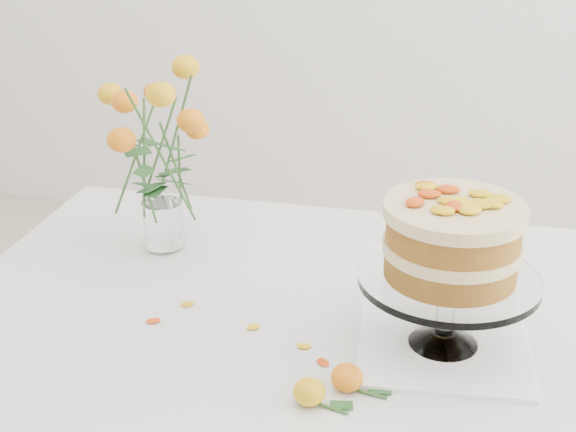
% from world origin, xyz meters
% --- Properties ---
extents(table, '(1.43, 0.93, 0.76)m').
position_xyz_m(table, '(0.00, 0.00, 0.67)').
color(table, tan).
rests_on(table, ground).
extents(napkin, '(0.30, 0.30, 0.01)m').
position_xyz_m(napkin, '(0.21, -0.09, 0.76)').
color(napkin, white).
rests_on(napkin, table).
extents(cake_stand, '(0.30, 0.30, 0.27)m').
position_xyz_m(cake_stand, '(0.21, -0.09, 0.94)').
color(cake_stand, white).
rests_on(cake_stand, napkin).
extents(rose_vase, '(0.34, 0.34, 0.42)m').
position_xyz_m(rose_vase, '(-0.39, 0.17, 1.00)').
color(rose_vase, white).
rests_on(rose_vase, table).
extents(loose_rose_near, '(0.09, 0.05, 0.04)m').
position_xyz_m(loose_rose_near, '(0.02, -0.29, 0.78)').
color(loose_rose_near, '#FFA916').
rests_on(loose_rose_near, table).
extents(loose_rose_far, '(0.09, 0.05, 0.04)m').
position_xyz_m(loose_rose_far, '(0.07, -0.24, 0.78)').
color(loose_rose_far, '#DF590A').
rests_on(loose_rose_far, table).
extents(stray_petal_a, '(0.03, 0.02, 0.00)m').
position_xyz_m(stray_petal_a, '(-0.12, -0.10, 0.76)').
color(stray_petal_a, yellow).
rests_on(stray_petal_a, table).
extents(stray_petal_b, '(0.03, 0.02, 0.00)m').
position_xyz_m(stray_petal_b, '(-0.02, -0.14, 0.76)').
color(stray_petal_b, yellow).
rests_on(stray_petal_b, table).
extents(stray_petal_c, '(0.03, 0.02, 0.00)m').
position_xyz_m(stray_petal_c, '(0.02, -0.18, 0.76)').
color(stray_petal_c, yellow).
rests_on(stray_petal_c, table).
extents(stray_petal_d, '(0.03, 0.02, 0.00)m').
position_xyz_m(stray_petal_d, '(-0.26, -0.05, 0.76)').
color(stray_petal_d, yellow).
rests_on(stray_petal_d, table).
extents(stray_petal_e, '(0.03, 0.02, 0.00)m').
position_xyz_m(stray_petal_e, '(-0.30, -0.12, 0.76)').
color(stray_petal_e, yellow).
rests_on(stray_petal_e, table).
extents(stray_petal_f, '(0.03, 0.02, 0.00)m').
position_xyz_m(stray_petal_f, '(0.30, -0.08, 0.76)').
color(stray_petal_f, yellow).
rests_on(stray_petal_f, table).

